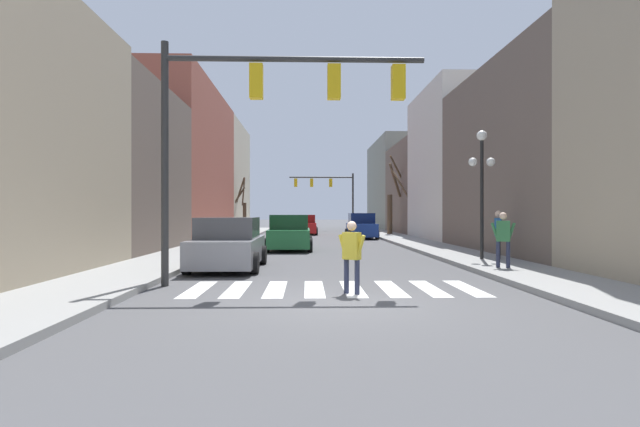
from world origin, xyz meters
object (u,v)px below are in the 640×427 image
object	(u,v)px
car_driving_away_lane	(361,227)
pedestrian_on_left_sidewalk	(503,235)
street_lamp_right_corner	(482,168)
street_tree_right_near	(393,202)
car_parked_right_mid	(228,245)
street_tree_right_far	(243,208)
car_parked_right_far	(289,234)
pedestrian_waiting_at_curb	(498,230)
pedestrian_on_right_sidewalk	(352,251)
traffic_signal_near	(264,106)
car_parked_left_mid	(305,225)
traffic_signal_far	(329,188)

from	to	relation	value
car_driving_away_lane	pedestrian_on_left_sidewalk	bearing A→B (deg)	-174.13
street_lamp_right_corner	street_tree_right_near	distance (m)	21.10
street_lamp_right_corner	car_parked_right_mid	xyz separation A→B (m)	(-8.66, -1.52, -2.58)
street_tree_right_far	car_parked_right_mid	bearing A→B (deg)	-83.73
car_parked_right_far	pedestrian_waiting_at_curb	xyz separation A→B (m)	(7.57, -6.34, 0.38)
pedestrian_on_left_sidewalk	pedestrian_on_right_sidewalk	xyz separation A→B (m)	(-4.85, -3.73, -0.18)
pedestrian_on_left_sidewalk	pedestrian_on_right_sidewalk	size ratio (longest dim) A/B	1.03
street_lamp_right_corner	pedestrian_on_left_sidewalk	world-z (taller)	street_lamp_right_corner
pedestrian_waiting_at_curb	street_tree_right_near	distance (m)	21.15
car_parked_right_far	car_parked_right_mid	world-z (taller)	car_parked_right_far
car_parked_right_far	car_parked_right_mid	size ratio (longest dim) A/B	0.92
traffic_signal_near	street_lamp_right_corner	size ratio (longest dim) A/B	1.42
car_driving_away_lane	pedestrian_on_right_sidewalk	xyz separation A→B (m)	(-2.82, -23.48, 0.13)
traffic_signal_near	pedestrian_waiting_at_curb	distance (m)	9.92
car_parked_right_far	car_parked_left_mid	size ratio (longest dim) A/B	0.88
traffic_signal_near	car_parked_right_far	world-z (taller)	traffic_signal_near
car_parked_right_mid	pedestrian_waiting_at_curb	bearing A→B (deg)	-80.76
traffic_signal_far	pedestrian_on_left_sidewalk	distance (m)	35.75
car_parked_right_mid	pedestrian_waiting_at_curb	xyz separation A→B (m)	(9.25, 1.50, 0.40)
car_parked_right_far	car_driving_away_lane	world-z (taller)	car_driving_away_lane
car_parked_left_mid	pedestrian_on_left_sidewalk	bearing A→B (deg)	12.85
car_parked_left_mid	street_tree_right_near	xyz separation A→B (m)	(6.84, -2.30, 1.89)
car_parked_right_far	pedestrian_on_right_sidewalk	size ratio (longest dim) A/B	2.59
traffic_signal_far	street_tree_right_far	size ratio (longest dim) A/B	1.36
car_parked_right_far	car_parked_left_mid	distance (m)	17.08
car_parked_right_far	pedestrian_on_right_sidewalk	bearing A→B (deg)	7.97
pedestrian_waiting_at_curb	pedestrian_on_right_sidewalk	bearing A→B (deg)	165.88
car_parked_right_mid	street_tree_right_near	bearing A→B (deg)	-22.13
street_tree_right_far	pedestrian_on_right_sidewalk	bearing A→B (deg)	-78.78
traffic_signal_near	car_parked_right_mid	bearing A→B (deg)	111.27
car_parked_left_mid	car_parked_right_mid	bearing A→B (deg)	-5.40
street_lamp_right_corner	car_driving_away_lane	bearing A→B (deg)	97.97
traffic_signal_near	car_parked_right_far	size ratio (longest dim) A/B	1.55
car_parked_right_mid	pedestrian_on_right_sidewalk	size ratio (longest dim) A/B	2.80
car_driving_away_lane	street_tree_right_far	xyz separation A→B (m)	(-9.36, 9.52, 1.40)
car_driving_away_lane	street_tree_right_near	world-z (taller)	street_tree_right_near
traffic_signal_far	street_tree_right_far	world-z (taller)	traffic_signal_far
traffic_signal_far	street_lamp_right_corner	xyz separation A→B (m)	(3.93, -32.67, -0.91)
car_parked_left_mid	pedestrian_on_right_sidewalk	size ratio (longest dim) A/B	2.95
traffic_signal_far	car_parked_right_far	bearing A→B (deg)	-96.61
pedestrian_on_left_sidewalk	street_tree_right_far	size ratio (longest dim) A/B	0.35
car_driving_away_lane	street_lamp_right_corner	bearing A→B (deg)	-172.03
car_parked_right_far	pedestrian_waiting_at_curb	world-z (taller)	pedestrian_waiting_at_curb
street_lamp_right_corner	car_parked_right_mid	bearing A→B (deg)	-170.04
pedestrian_on_right_sidewalk	street_tree_right_near	distance (m)	28.21
street_lamp_right_corner	pedestrian_on_left_sidewalk	bearing A→B (deg)	-97.13
pedestrian_waiting_at_curb	car_parked_right_far	bearing A→B (deg)	77.69
street_tree_right_near	traffic_signal_near	bearing A→B (deg)	-106.45
street_tree_right_near	car_driving_away_lane	bearing A→B (deg)	-125.34
street_lamp_right_corner	pedestrian_on_left_sidewalk	xyz separation A→B (m)	(-0.35, -2.76, -2.23)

